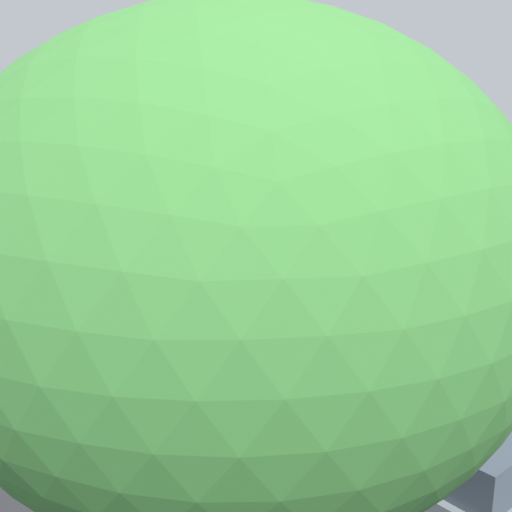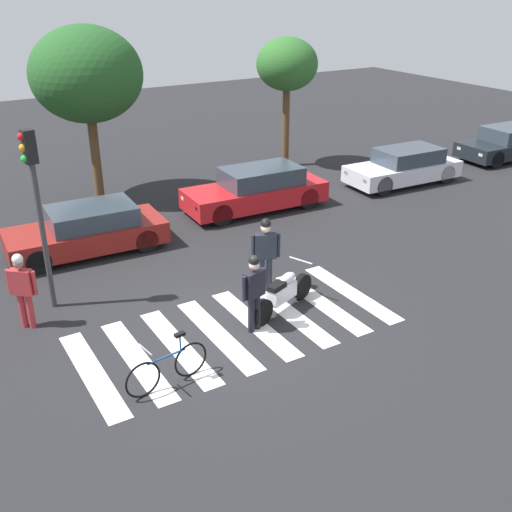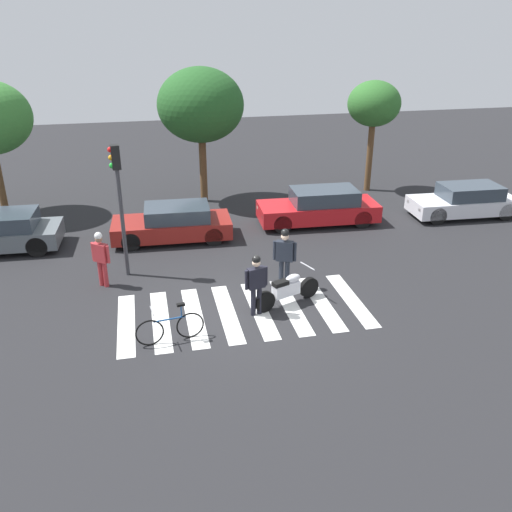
# 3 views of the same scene
# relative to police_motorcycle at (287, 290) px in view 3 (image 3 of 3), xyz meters

# --- Properties ---
(ground_plane) EXTENTS (60.00, 60.00, 0.00)m
(ground_plane) POSITION_rel_police_motorcycle_xyz_m (-1.28, -0.15, -0.45)
(ground_plane) COLOR #232326
(police_motorcycle) EXTENTS (2.04, 0.99, 1.02)m
(police_motorcycle) POSITION_rel_police_motorcycle_xyz_m (0.00, 0.00, 0.00)
(police_motorcycle) COLOR black
(police_motorcycle) RESTS_ON ground_plane
(leaning_bicycle) EXTENTS (1.71, 0.46, 1.02)m
(leaning_bicycle) POSITION_rel_police_motorcycle_xyz_m (-3.32, -1.22, -0.06)
(leaning_bicycle) COLOR black
(leaning_bicycle) RESTS_ON ground_plane
(officer_on_foot) EXTENTS (0.64, 0.39, 1.86)m
(officer_on_foot) POSITION_rel_police_motorcycle_xyz_m (0.19, 1.03, 0.64)
(officer_on_foot) COLOR #1E232D
(officer_on_foot) RESTS_ON ground_plane
(officer_by_motorcycle) EXTENTS (0.65, 0.31, 1.76)m
(officer_by_motorcycle) POSITION_rel_police_motorcycle_xyz_m (-0.96, -0.37, 0.56)
(officer_by_motorcycle) COLOR black
(officer_by_motorcycle) RESTS_ON ground_plane
(pedestrian_bystander) EXTENTS (0.53, 0.45, 1.73)m
(pedestrian_bystander) POSITION_rel_police_motorcycle_xyz_m (-5.07, 2.25, 0.54)
(pedestrian_bystander) COLOR #B22D33
(pedestrian_bystander) RESTS_ON ground_plane
(crosswalk_stripes) EXTENTS (6.75, 3.20, 0.01)m
(crosswalk_stripes) POSITION_rel_police_motorcycle_xyz_m (-1.28, -0.15, -0.44)
(crosswalk_stripes) COLOR silver
(crosswalk_stripes) RESTS_ON ground_plane
(car_maroon_wagon) EXTENTS (4.27, 1.94, 1.27)m
(car_maroon_wagon) POSITION_rel_police_motorcycle_xyz_m (-2.73, 5.49, 0.17)
(car_maroon_wagon) COLOR black
(car_maroon_wagon) RESTS_ON ground_plane
(car_red_convertible) EXTENTS (4.65, 1.92, 1.37)m
(car_red_convertible) POSITION_rel_police_motorcycle_xyz_m (2.91, 5.95, 0.21)
(car_red_convertible) COLOR black
(car_red_convertible) RESTS_ON ground_plane
(car_white_van) EXTENTS (4.32, 1.85, 1.29)m
(car_white_van) POSITION_rel_police_motorcycle_xyz_m (8.87, 5.51, 0.17)
(car_white_van) COLOR black
(car_white_van) RESTS_ON ground_plane
(traffic_light_pole) EXTENTS (0.34, 0.27, 4.08)m
(traffic_light_pole) POSITION_rel_police_motorcycle_xyz_m (-4.39, 2.88, 2.30)
(traffic_light_pole) COLOR #38383D
(traffic_light_pole) RESTS_ON ground_plane
(street_tree_mid) EXTENTS (3.53, 3.53, 5.59)m
(street_tree_mid) POSITION_rel_police_motorcycle_xyz_m (-1.10, 9.65, 3.62)
(street_tree_mid) COLOR brown
(street_tree_mid) RESTS_ON ground_plane
(street_tree_far) EXTENTS (2.31, 2.31, 4.89)m
(street_tree_far) POSITION_rel_police_motorcycle_xyz_m (6.47, 9.65, 3.40)
(street_tree_far) COLOR brown
(street_tree_far) RESTS_ON ground_plane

